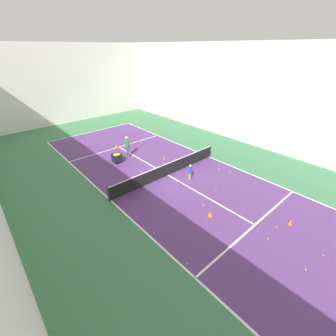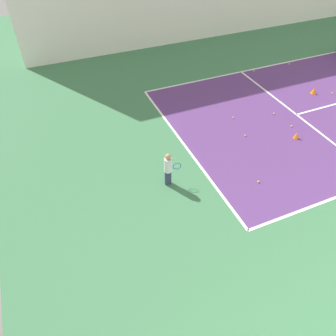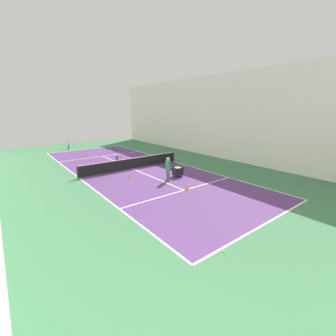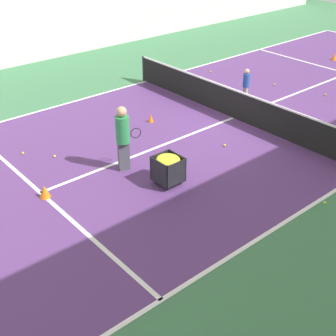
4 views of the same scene
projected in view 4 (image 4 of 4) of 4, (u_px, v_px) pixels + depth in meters
ground_plane at (233, 118)px, 15.04m from camera, size 38.67×38.67×0.00m
court_playing_area at (233, 118)px, 15.04m from camera, size 9.10×24.66×0.00m
line_sideline_right at (146, 81)px, 18.03m from camera, size 0.10×24.66×0.00m
line_service_far at (40, 193)px, 11.23m from camera, size 9.10×0.10×0.00m
line_centre_service at (233, 118)px, 15.03m from camera, size 0.10×13.56×0.00m
tennis_net at (234, 103)px, 14.78m from camera, size 9.40×0.10×0.97m
coach_at_net at (123, 134)px, 11.70m from camera, size 0.45×0.71×1.76m
child_midcourt at (246, 83)px, 15.99m from camera, size 0.28×0.28×1.15m
ball_cart at (168, 165)px, 11.33m from camera, size 0.65×0.62×0.75m
training_cone_0 at (45, 191)px, 10.98m from camera, size 0.26×0.26×0.32m
training_cone_1 at (334, 57)px, 20.33m from camera, size 0.22×0.22×0.30m
training_cone_2 at (151, 118)px, 14.72m from camera, size 0.18×0.18×0.25m
tennis_ball_0 at (274, 84)px, 17.64m from camera, size 0.07×0.07×0.07m
tennis_ball_3 at (210, 72)px, 18.93m from camera, size 0.07×0.07×0.07m
tennis_ball_9 at (325, 95)px, 16.73m from camera, size 0.07×0.07×0.07m
tennis_ball_11 at (23, 153)px, 12.89m from camera, size 0.07×0.07×0.07m
tennis_ball_12 at (55, 156)px, 12.74m from camera, size 0.07×0.07×0.07m
tennis_ball_13 at (201, 77)px, 18.33m from camera, size 0.07×0.07×0.07m
tennis_ball_14 at (225, 145)px, 13.30m from camera, size 0.07×0.07×0.07m
tennis_ball_17 at (325, 203)px, 10.80m from camera, size 0.07×0.07×0.07m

